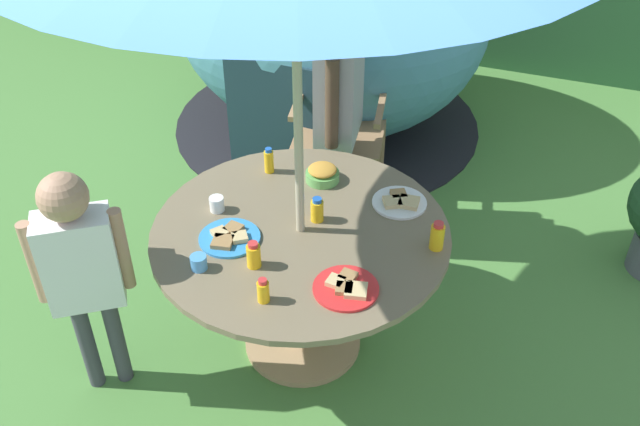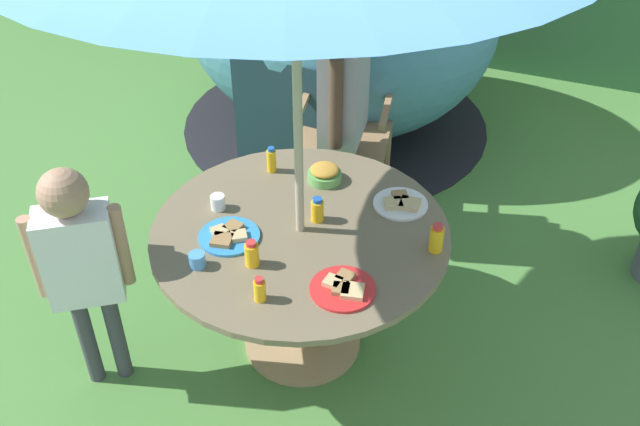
# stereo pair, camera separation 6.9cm
# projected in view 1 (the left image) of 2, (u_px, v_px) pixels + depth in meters

# --- Properties ---
(ground_plane) EXTENTS (10.00, 10.00, 0.02)m
(ground_plane) POSITION_uv_depth(u_px,v_px,m) (303.00, 344.00, 3.45)
(ground_plane) COLOR #477A38
(garden_table) EXTENTS (1.27, 1.27, 0.70)m
(garden_table) POSITION_uv_depth(u_px,v_px,m) (301.00, 258.00, 3.12)
(garden_table) COLOR tan
(garden_table) RESTS_ON ground_plane
(wooden_chair) EXTENTS (0.57, 0.56, 1.00)m
(wooden_chair) POSITION_uv_depth(u_px,v_px,m) (342.00, 112.00, 4.09)
(wooden_chair) COLOR #93704C
(wooden_chair) RESTS_ON ground_plane
(dome_tent) EXTENTS (2.24, 2.24, 1.68)m
(dome_tent) POSITION_uv_depth(u_px,v_px,m) (328.00, 10.00, 4.58)
(dome_tent) COLOR teal
(dome_tent) RESTS_ON ground_plane
(child_in_grey_shirt) EXTENTS (0.25, 0.46, 1.39)m
(child_in_grey_shirt) POSITION_uv_depth(u_px,v_px,m) (339.00, 90.00, 3.61)
(child_in_grey_shirt) COLOR navy
(child_in_grey_shirt) RESTS_ON ground_plane
(child_in_white_shirt) EXTENTS (0.33, 0.30, 1.13)m
(child_in_white_shirt) POSITION_uv_depth(u_px,v_px,m) (80.00, 260.00, 2.83)
(child_in_white_shirt) COLOR #3F3F47
(child_in_white_shirt) RESTS_ON ground_plane
(snack_bowl) EXTENTS (0.16, 0.16, 0.08)m
(snack_bowl) POSITION_uv_depth(u_px,v_px,m) (322.00, 174.00, 3.29)
(snack_bowl) COLOR #66B259
(snack_bowl) RESTS_ON garden_table
(plate_center_back) EXTENTS (0.26, 0.26, 0.03)m
(plate_center_back) POSITION_uv_depth(u_px,v_px,m) (229.00, 237.00, 2.96)
(plate_center_back) COLOR #338CD8
(plate_center_back) RESTS_ON garden_table
(plate_near_right) EXTENTS (0.25, 0.25, 0.03)m
(plate_near_right) POSITION_uv_depth(u_px,v_px,m) (346.00, 287.00, 2.73)
(plate_near_right) COLOR red
(plate_near_right) RESTS_ON garden_table
(plate_mid_left) EXTENTS (0.24, 0.24, 0.03)m
(plate_mid_left) POSITION_uv_depth(u_px,v_px,m) (400.00, 202.00, 3.16)
(plate_mid_left) COLOR white
(plate_mid_left) RESTS_ON garden_table
(juice_bottle_near_left) EXTENTS (0.06, 0.06, 0.13)m
(juice_bottle_near_left) POSITION_uv_depth(u_px,v_px,m) (437.00, 236.00, 2.89)
(juice_bottle_near_left) COLOR yellow
(juice_bottle_near_left) RESTS_ON garden_table
(juice_bottle_far_left) EXTENTS (0.06, 0.06, 0.11)m
(juice_bottle_far_left) POSITION_uv_depth(u_px,v_px,m) (317.00, 210.00, 3.04)
(juice_bottle_far_left) COLOR yellow
(juice_bottle_far_left) RESTS_ON garden_table
(juice_bottle_far_right) EXTENTS (0.06, 0.06, 0.12)m
(juice_bottle_far_right) POSITION_uv_depth(u_px,v_px,m) (254.00, 255.00, 2.81)
(juice_bottle_far_right) COLOR yellow
(juice_bottle_far_right) RESTS_ON garden_table
(juice_bottle_center_front) EXTENTS (0.04, 0.04, 0.13)m
(juice_bottle_center_front) POSITION_uv_depth(u_px,v_px,m) (269.00, 161.00, 3.33)
(juice_bottle_center_front) COLOR yellow
(juice_bottle_center_front) RESTS_ON garden_table
(juice_bottle_mid_right) EXTENTS (0.05, 0.05, 0.11)m
(juice_bottle_mid_right) POSITION_uv_depth(u_px,v_px,m) (263.00, 291.00, 2.66)
(juice_bottle_mid_right) COLOR yellow
(juice_bottle_mid_right) RESTS_ON garden_table
(cup_near) EXTENTS (0.06, 0.06, 0.07)m
(cup_near) POSITION_uv_depth(u_px,v_px,m) (217.00, 204.00, 3.11)
(cup_near) COLOR white
(cup_near) RESTS_ON garden_table
(cup_far) EXTENTS (0.07, 0.07, 0.06)m
(cup_far) POSITION_uv_depth(u_px,v_px,m) (199.00, 262.00, 2.81)
(cup_far) COLOR #4C99D8
(cup_far) RESTS_ON garden_table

